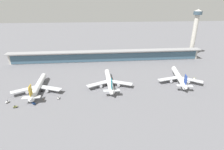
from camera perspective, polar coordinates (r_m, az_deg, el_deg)
name	(u,v)px	position (r m, az deg, el deg)	size (l,w,h in m)	color
ground_plane	(114,88)	(171.92, 0.50, -4.19)	(1200.00, 1200.00, 0.00)	slate
airliner_left_stand	(38,86)	(177.57, -22.96, -3.43)	(45.59, 59.29, 15.79)	white
airliner_centre_stand	(109,81)	(174.51, -0.89, -1.95)	(45.63, 59.18, 15.79)	white
airliner_right_stand	(179,77)	(196.15, 20.99, -0.67)	(44.63, 58.86, 15.79)	white
service_truck_near_nose_olive	(194,79)	(205.56, 25.20, -1.29)	(6.38, 8.52, 2.95)	olive
service_truck_under_wing_white	(7,102)	(171.17, -30.92, -7.54)	(3.01, 3.33, 2.05)	silver
service_truck_mid_apron_white	(59,98)	(159.80, -16.99, -7.17)	(1.76, 2.89, 2.05)	silver
service_truck_by_tail_olive	(15,107)	(160.84, -28.97, -9.03)	(3.21, 2.39, 2.05)	olive
service_truck_on_taxiway_blue	(33,103)	(160.10, -24.27, -8.27)	(5.50, 6.01, 2.70)	#234C9E
terminal_building	(107,56)	(247.68, -1.59, 6.32)	(268.23, 12.80, 15.20)	beige
control_tower	(195,29)	(296.64, 25.40, 13.26)	(12.00, 12.00, 73.01)	beige
safety_cone_alpha	(33,101)	(164.80, -24.43, -7.58)	(0.62, 0.62, 0.70)	orange
safety_cone_bravo	(44,100)	(162.70, -21.38, -7.46)	(0.62, 0.62, 0.70)	orange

